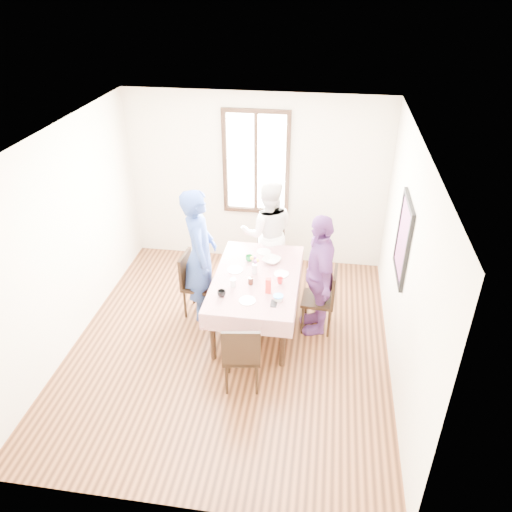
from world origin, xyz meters
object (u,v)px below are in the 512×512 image
Objects in this scene: chair_left at (200,285)px; chair_right at (318,299)px; chair_near at (242,353)px; person_right at (318,275)px; dining_table at (257,301)px; chair_far at (267,254)px; person_far at (268,233)px; person_left at (199,255)px.

chair_left is 1.00× the size of chair_right.
chair_near is 0.54× the size of person_right.
chair_far reaches higher than dining_table.
chair_left is 1.64m from person_right.
person_far is 1.31m from person_right.
person_right is (1.60, -0.10, 0.38)m from chair_left.
person_right reaches higher than dining_table.
chair_near is 0.55× the size of person_far.
person_right is (-0.02, 0.00, 0.38)m from chair_right.
chair_left is at bearing 39.77° from person_far.
chair_left is 1.00× the size of chair_near.
dining_table is at bearing -98.31° from person_right.
chair_far is 0.55× the size of person_far.
chair_right is 1.00× the size of chair_near.
chair_near reaches higher than dining_table.
chair_right is 0.54× the size of person_right.
dining_table is 1.12m from chair_near.
person_far is (0.00, 2.22, 0.37)m from chair_near.
chair_near is at bearing 149.14° from chair_right.
person_right is (1.57, -0.10, -0.09)m from person_left.
dining_table is 1.19m from person_far.
person_far reaches higher than chair_near.
person_left is at bearing 169.00° from dining_table.
person_left reaches higher than person_far.
chair_left is at bearing -105.67° from person_right.
dining_table is 1.12m from chair_far.
chair_far is 0.49× the size of person_left.
person_left is (-0.79, -0.97, 0.47)m from chair_far.
chair_left and chair_far have the same top height.
chair_near is (-0.81, -1.17, 0.00)m from chair_right.
person_left is (-1.60, 0.10, 0.47)m from chair_right.
person_left is (-0.79, 0.15, 0.55)m from dining_table.
chair_right is at bearing 117.83° from person_far.
chair_left is at bearing 169.29° from dining_table.
dining_table is 0.91m from person_right.
dining_table is at bearing 83.86° from chair_left.
person_far is (0.81, 0.95, 0.37)m from chair_left.
chair_left is 1.62m from chair_right.
chair_far is 0.54× the size of person_right.
person_right is (0.79, 0.05, 0.46)m from dining_table.
chair_right is at bearing -107.43° from person_left.
person_far reaches higher than dining_table.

